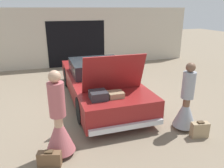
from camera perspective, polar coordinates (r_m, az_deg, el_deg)
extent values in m
plane|color=#7F705B|center=(7.17, -3.22, -3.59)|extent=(40.00, 40.00, 0.00)
cube|color=beige|center=(11.06, -9.34, 11.84)|extent=(12.00, 0.12, 2.80)
cube|color=black|center=(11.03, -9.19, 10.25)|extent=(2.80, 0.02, 2.20)
cube|color=maroon|center=(7.00, -3.30, -0.02)|extent=(1.86, 4.81, 0.59)
cube|color=#1E2328|center=(7.12, -3.96, 4.53)|extent=(1.64, 1.54, 0.42)
cylinder|color=black|center=(8.30, -11.65, 1.78)|extent=(0.18, 0.69, 0.69)
cylinder|color=black|center=(8.63, -0.25, 2.86)|extent=(0.18, 0.69, 0.69)
cylinder|color=black|center=(5.59, -8.11, -6.83)|extent=(0.18, 0.69, 0.69)
cylinder|color=black|center=(6.07, 8.14, -4.64)|extent=(0.18, 0.69, 0.69)
cube|color=silver|center=(4.96, 4.02, -11.08)|extent=(1.77, 0.10, 0.12)
cube|color=maroon|center=(5.41, 0.51, 2.77)|extent=(1.58, 0.34, 0.97)
cube|color=#2D2D33|center=(5.08, -3.56, -2.93)|extent=(0.40, 0.39, 0.20)
cube|color=#9E8460|center=(5.21, 0.94, -2.74)|extent=(0.36, 0.32, 0.13)
cylinder|color=tan|center=(4.52, -13.48, -12.85)|extent=(0.17, 0.17, 0.85)
cone|color=#B25B60|center=(4.49, -13.52, -12.40)|extent=(0.58, 0.58, 0.76)
cylinder|color=#B25B60|center=(4.17, -14.28, -3.99)|extent=(0.31, 0.31, 0.67)
sphere|color=tan|center=(4.02, -14.80, 1.91)|extent=(0.23, 0.23, 0.23)
cylinder|color=brown|center=(5.55, 18.55, -7.26)|extent=(0.16, 0.16, 0.80)
cone|color=#9399A3|center=(5.54, 18.59, -6.89)|extent=(0.55, 0.55, 0.72)
cylinder|color=#9399A3|center=(5.29, 19.36, -0.30)|extent=(0.29, 0.29, 0.63)
sphere|color=brown|center=(5.17, 19.88, 4.12)|extent=(0.22, 0.22, 0.22)
cube|color=brown|center=(4.42, -16.01, -18.29)|extent=(0.46, 0.27, 0.28)
cube|color=#4C3823|center=(4.33, -16.21, -16.58)|extent=(0.17, 0.13, 0.02)
cube|color=#9E8460|center=(5.42, 21.92, -11.04)|extent=(0.41, 0.23, 0.35)
cube|color=#4C3823|center=(5.33, 22.18, -9.20)|extent=(0.15, 0.12, 0.02)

